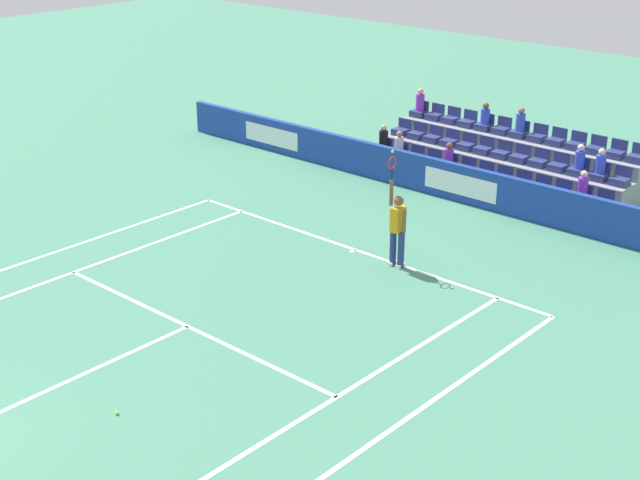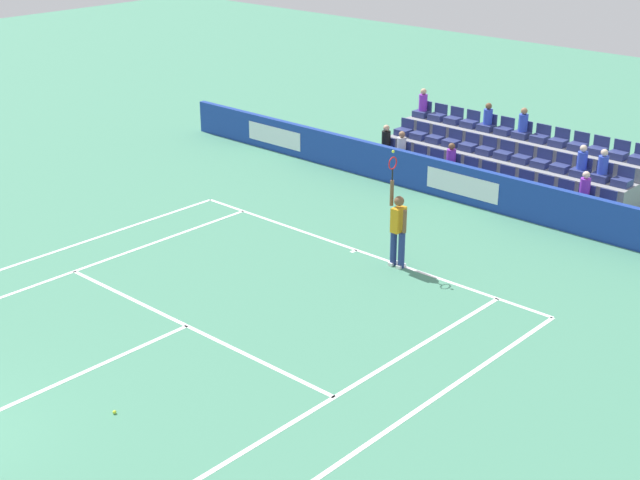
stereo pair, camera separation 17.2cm
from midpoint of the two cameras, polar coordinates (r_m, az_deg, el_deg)
The scene contains 12 objects.
line_baseline at distance 23.00m, azimuth 2.00°, elevation -0.61°, with size 10.97×0.10×0.01m, color white.
line_service at distance 19.49m, azimuth -8.45°, elevation -5.32°, with size 8.23×0.10×0.01m, color white.
line_centre_service at distance 17.92m, azimuth -16.34°, elevation -8.72°, with size 0.10×6.40×0.01m, color white.
line_singles_sideline_left at distance 22.32m, azimuth -16.21°, elevation -2.29°, with size 0.10×11.89×0.01m, color white.
line_singles_sideline_right at distance 16.62m, azimuth -0.30°, elevation -10.33°, with size 0.10×11.89×0.01m, color white.
line_doubles_sideline_left at distance 23.42m, azimuth -18.03°, elevation -1.33°, with size 0.10×11.89×0.01m, color white.
line_doubles_sideline_right at distance 15.89m, azimuth 3.46°, elevation -12.09°, with size 0.10×11.89×0.01m, color white.
line_centre_mark at distance 22.93m, azimuth 1.84°, elevation -0.68°, with size 0.10×0.20×0.01m, color white.
sponsor_barrier at distance 26.38m, azimuth 8.61°, elevation 3.47°, with size 22.43×0.22×1.09m.
tennis_player at distance 21.78m, azimuth 4.60°, elevation 0.78°, with size 0.53×0.36×2.85m.
stadium_stand at distance 28.26m, azimuth 11.21°, elevation 4.59°, with size 8.06×2.85×2.19m.
loose_tennis_ball at distance 16.82m, azimuth -12.77°, elevation -10.42°, with size 0.07×0.07×0.07m, color #D1E533.
Camera 1 is at (-13.42, 4.49, 8.99)m, focal length 51.64 mm.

